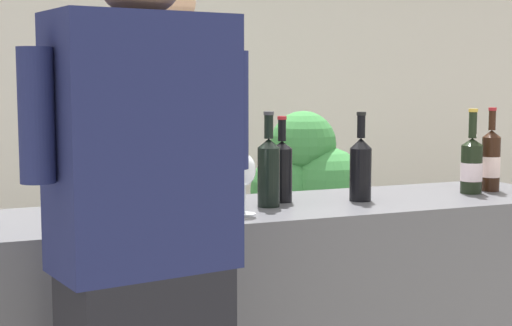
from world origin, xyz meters
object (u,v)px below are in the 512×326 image
(wine_bottle_0, at_px, (104,175))
(potted_shrub, at_px, (306,197))
(wine_bottle_2, at_px, (269,170))
(wine_glass, at_px, (245,172))
(person_server, at_px, (172,196))
(wine_bottle_4, at_px, (491,160))
(wine_bottle_7, at_px, (185,170))
(wine_bottle_1, at_px, (282,169))
(wine_bottle_3, at_px, (361,167))
(person_guest, at_px, (145,289))
(wine_bottle_6, at_px, (472,165))
(wine_bottle_5, at_px, (118,187))
(wine_bottle_8, at_px, (132,175))

(wine_bottle_0, distance_m, potted_shrub, 1.81)
(wine_bottle_2, relative_size, wine_glass, 1.66)
(wine_bottle_2, height_order, wine_glass, wine_bottle_2)
(person_server, bearing_deg, wine_bottle_4, -30.91)
(wine_bottle_7, bearing_deg, wine_bottle_1, -17.56)
(wine_bottle_3, distance_m, wine_bottle_4, 0.59)
(wine_bottle_2, relative_size, potted_shrub, 0.27)
(person_server, relative_size, potted_shrub, 1.50)
(person_guest, bearing_deg, wine_bottle_6, 21.91)
(wine_bottle_3, relative_size, potted_shrub, 0.27)
(wine_bottle_2, height_order, wine_bottle_5, wine_bottle_2)
(wine_bottle_4, xyz_separation_m, wine_bottle_6, (-0.11, -0.02, -0.01))
(wine_bottle_7, bearing_deg, potted_shrub, 48.38)
(wine_bottle_2, relative_size, wine_bottle_7, 1.08)
(wine_bottle_3, bearing_deg, wine_bottle_6, -0.12)
(wine_bottle_1, xyz_separation_m, person_guest, (-0.66, -0.65, -0.20))
(wine_bottle_1, xyz_separation_m, potted_shrub, (0.71, 1.26, -0.32))
(wine_bottle_1, height_order, wine_glass, wine_bottle_1)
(wine_bottle_0, distance_m, person_guest, 0.75)
(wine_bottle_5, height_order, person_guest, person_guest)
(wine_bottle_4, bearing_deg, wine_bottle_2, -178.90)
(wine_bottle_1, distance_m, wine_bottle_7, 0.34)
(wine_bottle_1, height_order, person_server, person_server)
(wine_bottle_1, relative_size, wine_bottle_6, 0.95)
(wine_bottle_4, bearing_deg, wine_bottle_1, 176.13)
(wine_bottle_0, bearing_deg, wine_bottle_4, -5.04)
(wine_bottle_6, distance_m, wine_bottle_7, 1.09)
(wine_bottle_8, bearing_deg, wine_bottle_2, -2.17)
(wine_bottle_8, relative_size, wine_glass, 1.71)
(wine_bottle_4, distance_m, wine_bottle_7, 1.20)
(wine_bottle_6, relative_size, wine_bottle_8, 0.96)
(wine_bottle_2, xyz_separation_m, wine_bottle_4, (0.94, 0.02, -0.01))
(wine_bottle_5, relative_size, person_guest, 0.18)
(wine_bottle_5, bearing_deg, wine_bottle_6, 3.67)
(wine_glass, xyz_separation_m, person_server, (-0.01, 0.78, -0.19))
(wine_bottle_2, bearing_deg, wine_bottle_7, 143.49)
(wine_bottle_2, height_order, person_guest, person_guest)
(wine_bottle_3, height_order, wine_bottle_7, wine_bottle_3)
(wine_bottle_1, distance_m, person_guest, 0.95)
(wine_bottle_8, bearing_deg, wine_bottle_3, -1.63)
(wine_bottle_4, relative_size, person_guest, 0.19)
(wine_bottle_0, xyz_separation_m, wine_bottle_3, (0.88, -0.15, 0.01))
(wine_glass, bearing_deg, wine_bottle_5, 177.14)
(wine_bottle_6, bearing_deg, wine_bottle_2, 179.54)
(potted_shrub, bearing_deg, wine_bottle_4, -83.44)
(wine_bottle_4, xyz_separation_m, wine_glass, (-1.07, -0.13, 0.02))
(wine_bottle_8, height_order, potted_shrub, wine_bottle_8)
(wine_bottle_3, xyz_separation_m, wine_bottle_4, (0.59, 0.02, -0.00))
(wine_bottle_5, height_order, wine_glass, wine_bottle_5)
(wine_bottle_8, height_order, person_server, person_server)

